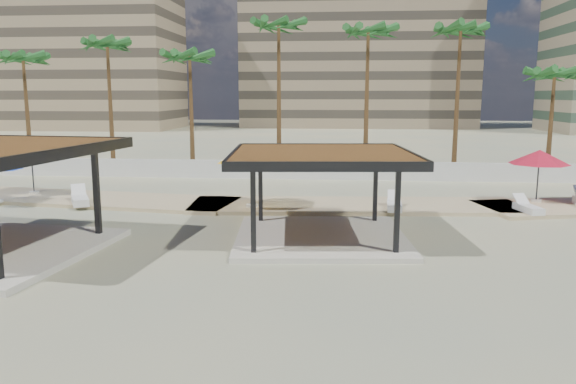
# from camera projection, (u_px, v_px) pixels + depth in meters

# --- Properties ---
(ground) EXTENTS (200.00, 200.00, 0.00)m
(ground) POSITION_uv_depth(u_px,v_px,m) (305.00, 244.00, 20.83)
(ground) COLOR tan
(ground) RESTS_ON ground
(promenade) EXTENTS (44.45, 7.97, 0.24)m
(promenade) POSITION_uv_depth(u_px,v_px,m) (354.00, 204.00, 28.16)
(promenade) COLOR #C6B284
(promenade) RESTS_ON ground
(boundary_wall) EXTENTS (56.00, 0.30, 1.20)m
(boundary_wall) POSITION_uv_depth(u_px,v_px,m) (320.00, 170.00, 36.43)
(boundary_wall) COLOR silver
(boundary_wall) RESTS_ON ground
(building_west) EXTENTS (34.00, 16.00, 32.40)m
(building_west) POSITION_uv_depth(u_px,v_px,m) (67.00, 31.00, 88.69)
(building_west) COLOR #937F60
(building_west) RESTS_ON ground
(building_mid) EXTENTS (38.00, 16.00, 30.40)m
(building_mid) POSITION_uv_depth(u_px,v_px,m) (358.00, 41.00, 94.53)
(building_mid) COLOR #847259
(building_mid) RESTS_ON ground
(pavilion_central) EXTENTS (7.25, 7.25, 3.39)m
(pavilion_central) POSITION_uv_depth(u_px,v_px,m) (321.00, 187.00, 21.11)
(pavilion_central) COLOR beige
(pavilion_central) RESTS_ON ground
(umbrella_a) EXTENTS (3.10, 3.10, 2.58)m
(umbrella_a) POSITION_uv_depth(u_px,v_px,m) (31.00, 153.00, 29.96)
(umbrella_a) COLOR beige
(umbrella_a) RESTS_ON promenade
(umbrella_b) EXTENTS (4.30, 4.30, 2.94)m
(umbrella_b) POSITION_uv_depth(u_px,v_px,m) (251.00, 154.00, 26.32)
(umbrella_b) COLOR beige
(umbrella_b) RESTS_ON promenade
(umbrella_c) EXTENTS (3.81, 3.81, 2.60)m
(umbrella_c) POSITION_uv_depth(u_px,v_px,m) (539.00, 157.00, 27.62)
(umbrella_c) COLOR beige
(umbrella_c) RESTS_ON promenade
(lounger_a) EXTENTS (1.68, 2.26, 0.83)m
(lounger_a) POSITION_uv_depth(u_px,v_px,m) (80.00, 199.00, 27.53)
(lounger_a) COLOR white
(lounger_a) RESTS_ON promenade
(lounger_b) EXTENTS (0.78, 2.02, 0.75)m
(lounger_b) POSITION_uv_depth(u_px,v_px,m) (394.00, 205.00, 26.27)
(lounger_b) COLOR white
(lounger_b) RESTS_ON promenade
(lounger_c) EXTENTS (0.98, 1.96, 0.71)m
(lounger_c) POSITION_uv_depth(u_px,v_px,m) (528.00, 208.00, 25.62)
(lounger_c) COLOR white
(lounger_c) RESTS_ON promenade
(palm_a) EXTENTS (3.00, 3.00, 8.78)m
(palm_a) POSITION_uv_depth(u_px,v_px,m) (23.00, 63.00, 39.36)
(palm_a) COLOR brown
(palm_a) RESTS_ON ground
(palm_b) EXTENTS (3.00, 3.00, 9.72)m
(palm_b) POSITION_uv_depth(u_px,v_px,m) (107.00, 50.00, 39.06)
(palm_b) COLOR brown
(palm_b) RESTS_ON ground
(palm_c) EXTENTS (3.00, 3.00, 8.80)m
(palm_c) POSITION_uv_depth(u_px,v_px,m) (190.00, 62.00, 38.08)
(palm_c) COLOR brown
(palm_c) RESTS_ON ground
(palm_d) EXTENTS (3.00, 3.00, 10.92)m
(palm_d) POSITION_uv_depth(u_px,v_px,m) (279.00, 32.00, 37.98)
(palm_d) COLOR brown
(palm_d) RESTS_ON ground
(palm_e) EXTENTS (3.00, 3.00, 10.39)m
(palm_e) POSITION_uv_depth(u_px,v_px,m) (368.00, 38.00, 37.04)
(palm_e) COLOR brown
(palm_e) RESTS_ON ground
(palm_f) EXTENTS (3.00, 3.00, 10.45)m
(palm_f) POSITION_uv_depth(u_px,v_px,m) (460.00, 36.00, 36.68)
(palm_f) COLOR brown
(palm_f) RESTS_ON ground
(palm_g) EXTENTS (3.00, 3.00, 7.58)m
(palm_g) POSITION_uv_depth(u_px,v_px,m) (554.00, 78.00, 36.22)
(palm_g) COLOR brown
(palm_g) RESTS_ON ground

